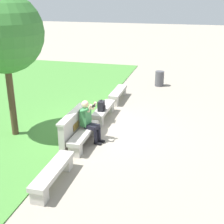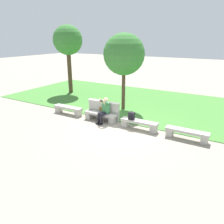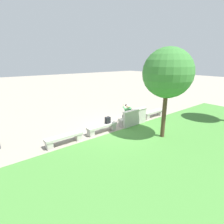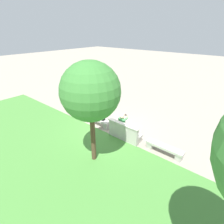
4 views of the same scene
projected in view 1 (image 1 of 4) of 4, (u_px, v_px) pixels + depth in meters
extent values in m
plane|color=gray|center=(95.00, 130.00, 10.66)|extent=(80.00, 80.00, 0.00)
cube|color=#B7B2A8|center=(53.00, 170.00, 7.52)|extent=(1.83, 0.40, 0.12)
cube|color=#B7B2A8|center=(39.00, 196.00, 6.93)|extent=(0.28, 0.34, 0.33)
cube|color=#B7B2A8|center=(65.00, 163.00, 8.26)|extent=(0.28, 0.34, 0.33)
cube|color=#B7B2A8|center=(84.00, 133.00, 9.52)|extent=(1.83, 0.40, 0.12)
cube|color=#B7B2A8|center=(75.00, 150.00, 8.94)|extent=(0.28, 0.34, 0.33)
cube|color=#B7B2A8|center=(91.00, 130.00, 10.27)|extent=(0.28, 0.34, 0.33)
cube|color=#B7B2A8|center=(104.00, 108.00, 11.53)|extent=(1.83, 0.40, 0.12)
cube|color=#B7B2A8|center=(98.00, 121.00, 10.95)|extent=(0.28, 0.34, 0.33)
cube|color=#B7B2A8|center=(109.00, 108.00, 12.27)|extent=(0.28, 0.34, 0.33)
cube|color=#B7B2A8|center=(118.00, 91.00, 13.53)|extent=(1.83, 0.40, 0.12)
cube|color=#B7B2A8|center=(114.00, 102.00, 12.95)|extent=(0.28, 0.34, 0.33)
cube|color=#B7B2A8|center=(122.00, 91.00, 14.28)|extent=(0.28, 0.34, 0.33)
cube|color=#B7B2A8|center=(73.00, 129.00, 9.57)|extent=(1.82, 0.18, 0.95)
cube|color=beige|center=(72.00, 114.00, 9.39)|extent=(1.88, 0.24, 0.06)
cube|color=brown|center=(76.00, 126.00, 9.51)|extent=(0.44, 0.02, 0.22)
cube|color=black|center=(98.00, 143.00, 9.64)|extent=(0.16, 0.26, 0.06)
cylinder|color=black|center=(96.00, 137.00, 9.60)|extent=(0.11, 0.11, 0.42)
cube|color=black|center=(101.00, 141.00, 9.81)|extent=(0.16, 0.26, 0.06)
cylinder|color=black|center=(99.00, 134.00, 9.76)|extent=(0.11, 0.11, 0.42)
cube|color=black|center=(92.00, 126.00, 9.67)|extent=(0.39, 0.48, 0.12)
cube|color=#3D894C|center=(86.00, 117.00, 9.68)|extent=(0.38, 0.30, 0.56)
sphere|color=beige|center=(85.00, 104.00, 9.53)|extent=(0.22, 0.22, 0.22)
cylinder|color=#3D894C|center=(85.00, 111.00, 9.37)|extent=(0.16, 0.32, 0.21)
cylinder|color=beige|center=(90.00, 108.00, 9.33)|extent=(0.14, 0.20, 0.27)
cylinder|color=#3D894C|center=(91.00, 107.00, 9.68)|extent=(0.16, 0.32, 0.21)
cylinder|color=beige|center=(94.00, 106.00, 9.54)|extent=(0.10, 0.19, 0.27)
cube|color=black|center=(93.00, 106.00, 9.39)|extent=(0.15, 0.05, 0.08)
cube|color=black|center=(101.00, 106.00, 11.07)|extent=(0.28, 0.20, 0.36)
cube|color=black|center=(104.00, 108.00, 11.07)|extent=(0.20, 0.06, 0.16)
torus|color=black|center=(101.00, 101.00, 11.00)|extent=(0.10, 0.02, 0.10)
cylinder|color=#4C3826|center=(11.00, 98.00, 9.87)|extent=(0.21, 0.21, 2.57)
sphere|color=#387A33|center=(3.00, 33.00, 9.15)|extent=(2.39, 2.39, 2.39)
cylinder|color=#4C4C51|center=(159.00, 79.00, 15.61)|extent=(0.44, 0.44, 0.75)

